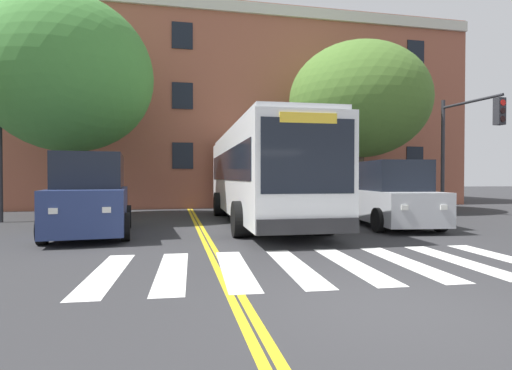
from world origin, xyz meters
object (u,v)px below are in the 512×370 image
(car_tan_behind_bus, at_px, (241,187))
(street_tree_curbside_small, at_px, (68,76))
(car_silver_far_lane, at_px, (390,196))
(street_tree_curbside_large, at_px, (359,101))
(traffic_light_near_corner, at_px, (466,135))
(city_bus, at_px, (259,173))
(car_navy_near_lane, at_px, (91,197))

(car_tan_behind_bus, bearing_deg, street_tree_curbside_small, -135.33)
(car_silver_far_lane, relative_size, street_tree_curbside_large, 0.57)
(car_silver_far_lane, distance_m, traffic_light_near_corner, 5.34)
(traffic_light_near_corner, height_order, street_tree_curbside_small, street_tree_curbside_small)
(car_tan_behind_bus, distance_m, traffic_light_near_corner, 13.70)
(city_bus, relative_size, street_tree_curbside_small, 1.37)
(car_silver_far_lane, height_order, street_tree_curbside_large, street_tree_curbside_large)
(city_bus, height_order, street_tree_curbside_small, street_tree_curbside_small)
(car_tan_behind_bus, height_order, street_tree_curbside_large, street_tree_curbside_large)
(car_tan_behind_bus, relative_size, traffic_light_near_corner, 0.98)
(city_bus, bearing_deg, street_tree_curbside_large, 33.04)
(traffic_light_near_corner, distance_m, street_tree_curbside_small, 16.27)
(car_navy_near_lane, height_order, street_tree_curbside_large, street_tree_curbside_large)
(city_bus, bearing_deg, traffic_light_near_corner, -3.21)
(traffic_light_near_corner, relative_size, street_tree_curbside_large, 0.59)
(car_silver_far_lane, height_order, car_tan_behind_bus, car_silver_far_lane)
(car_tan_behind_bus, bearing_deg, traffic_light_near_corner, -56.57)
(car_navy_near_lane, bearing_deg, car_silver_far_lane, 0.72)
(car_navy_near_lane, distance_m, street_tree_curbside_large, 13.81)
(car_silver_far_lane, bearing_deg, traffic_light_near_corner, 21.67)
(street_tree_curbside_large, bearing_deg, car_tan_behind_bus, 125.06)
(car_silver_far_lane, xyz_separation_m, street_tree_curbside_large, (1.85, 6.12, 4.48))
(city_bus, distance_m, car_navy_near_lane, 6.06)
(car_navy_near_lane, relative_size, street_tree_curbside_small, 0.54)
(street_tree_curbside_small, bearing_deg, car_navy_near_lane, -70.31)
(car_tan_behind_bus, xyz_separation_m, traffic_light_near_corner, (7.43, -11.26, 2.39))
(city_bus, bearing_deg, street_tree_curbside_small, 161.07)
(traffic_light_near_corner, bearing_deg, car_tan_behind_bus, 123.43)
(car_tan_behind_bus, relative_size, street_tree_curbside_large, 0.58)
(city_bus, xyz_separation_m, street_tree_curbside_small, (-7.26, 2.49, 3.89))
(car_silver_far_lane, distance_m, street_tree_curbside_small, 13.20)
(traffic_light_near_corner, xyz_separation_m, street_tree_curbside_small, (-15.82, 2.97, 2.33))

